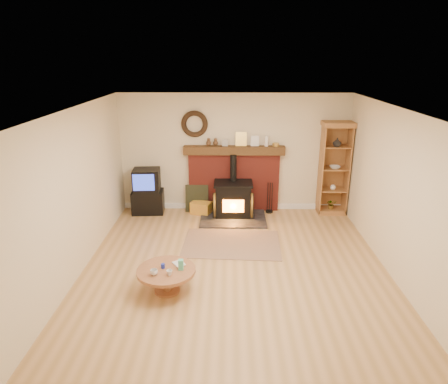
{
  "coord_description": "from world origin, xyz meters",
  "views": [
    {
      "loc": [
        -0.09,
        -5.83,
        3.37
      ],
      "look_at": [
        -0.19,
        1.0,
        1.0
      ],
      "focal_mm": 32.0,
      "sensor_mm": 36.0,
      "label": 1
    }
  ],
  "objects_px": {
    "curio_cabinet": "(334,168)",
    "coffee_table": "(166,274)",
    "wood_stove": "(233,200)",
    "tv_unit": "(147,192)"
  },
  "relations": [
    {
      "from": "wood_stove",
      "to": "tv_unit",
      "type": "bearing_deg",
      "value": 174.2
    },
    {
      "from": "wood_stove",
      "to": "coffee_table",
      "type": "distance_m",
      "value": 3.12
    },
    {
      "from": "wood_stove",
      "to": "tv_unit",
      "type": "xyz_separation_m",
      "value": [
        -1.9,
        0.19,
        0.11
      ]
    },
    {
      "from": "tv_unit",
      "to": "coffee_table",
      "type": "height_order",
      "value": "tv_unit"
    },
    {
      "from": "curio_cabinet",
      "to": "coffee_table",
      "type": "relative_size",
      "value": 2.34
    },
    {
      "from": "wood_stove",
      "to": "curio_cabinet",
      "type": "distance_m",
      "value": 2.29
    },
    {
      "from": "wood_stove",
      "to": "coffee_table",
      "type": "relative_size",
      "value": 1.61
    },
    {
      "from": "curio_cabinet",
      "to": "coffee_table",
      "type": "height_order",
      "value": "curio_cabinet"
    },
    {
      "from": "tv_unit",
      "to": "curio_cabinet",
      "type": "distance_m",
      "value": 4.12
    },
    {
      "from": "wood_stove",
      "to": "coffee_table",
      "type": "bearing_deg",
      "value": -108.76
    }
  ]
}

